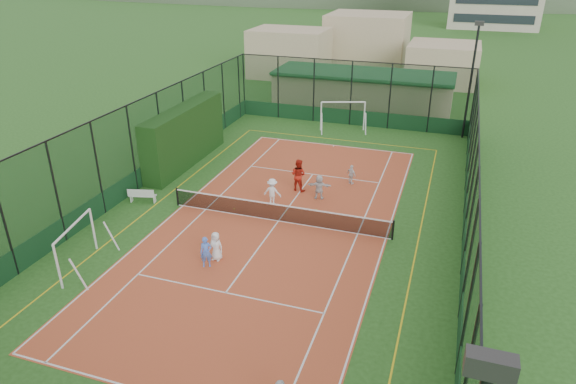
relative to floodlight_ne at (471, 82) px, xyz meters
name	(u,v)px	position (x,y,z in m)	size (l,w,h in m)	color
ground	(278,221)	(-8.60, -16.60, -4.12)	(300.00, 300.00, 0.00)	#254F1B
court_slab	(278,221)	(-8.60, -16.60, -4.12)	(11.17, 23.97, 0.01)	#BA5329
tennis_net	(278,212)	(-8.60, -16.60, -3.59)	(11.67, 0.12, 1.06)	black
perimeter_fence	(278,176)	(-8.60, -16.60, -1.62)	(18.12, 34.12, 5.00)	#103216
floodlight_ne	(471,82)	(0.00, 0.00, 0.00)	(0.60, 0.26, 8.25)	black
clubhouse	(363,90)	(-8.60, 5.40, -2.55)	(15.20, 7.20, 3.15)	tan
hedge_left	(185,136)	(-16.90, -10.95, -2.28)	(1.27, 8.46, 3.70)	black
white_bench	(143,195)	(-16.40, -16.85, -3.71)	(1.48, 0.41, 0.83)	white
futsal_goal_near	(77,247)	(-15.41, -23.30, -3.09)	(0.93, 3.20, 2.06)	white
futsal_goal_far	(343,116)	(-8.84, -1.14, -3.02)	(3.41, 0.99, 2.20)	white
child_near_left	(216,246)	(-10.03, -20.85, -3.43)	(0.67, 0.43, 1.36)	white
child_near_mid	(206,252)	(-10.20, -21.48, -3.40)	(0.52, 0.34, 1.42)	#517CE6
child_far_left	(272,192)	(-9.54, -14.89, -3.36)	(0.97, 0.56, 1.51)	white
child_far_right	(351,175)	(-6.06, -10.86, -3.52)	(0.70, 0.29, 1.19)	silver
child_far_back	(319,187)	(-7.34, -13.39, -3.41)	(1.31, 0.42, 1.41)	silver
coach	(298,175)	(-8.77, -12.67, -3.17)	(0.92, 0.71, 1.88)	red
tennis_balls	(279,210)	(-8.97, -15.50, -4.08)	(4.27, 1.33, 0.07)	#CCE033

